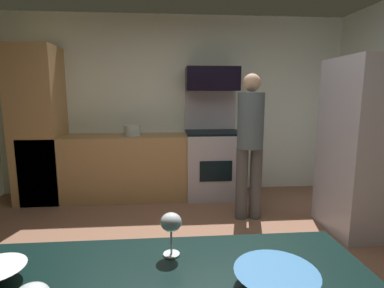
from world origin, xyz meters
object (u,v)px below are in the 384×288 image
(refrigerator, at_px, (375,147))
(person_cook, at_px, (250,140))
(microwave, at_px, (212,79))
(wine_glass_near, at_px, (171,224))
(mixing_bowl_large, at_px, (276,280))
(oven_range, at_px, (212,161))
(stock_pot, at_px, (133,130))

(refrigerator, xyz_separation_m, person_cook, (-1.23, 0.40, 0.03))
(microwave, distance_m, wine_glass_near, 3.42)
(microwave, distance_m, person_cook, 1.23)
(mixing_bowl_large, distance_m, wine_glass_near, 0.39)
(oven_range, relative_size, person_cook, 0.89)
(microwave, height_order, mixing_bowl_large, microwave)
(microwave, relative_size, mixing_bowl_large, 2.92)
(person_cook, bearing_deg, refrigerator, -18.17)
(oven_range, distance_m, person_cook, 1.01)
(oven_range, bearing_deg, stock_pot, 179.72)
(mixing_bowl_large, bearing_deg, microwave, 84.65)
(person_cook, bearing_deg, oven_range, 109.69)
(wine_glass_near, bearing_deg, refrigerator, 41.80)
(person_cook, distance_m, wine_glass_near, 2.54)
(wine_glass_near, bearing_deg, oven_range, 78.77)
(oven_range, xyz_separation_m, refrigerator, (1.54, -1.26, 0.41))
(oven_range, xyz_separation_m, wine_glass_near, (-0.64, -3.21, 0.50))
(mixing_bowl_large, xyz_separation_m, wine_glass_near, (-0.31, 0.22, 0.09))
(person_cook, xyz_separation_m, mixing_bowl_large, (-0.64, -2.57, -0.03))
(stock_pot, bearing_deg, person_cook, -31.01)
(microwave, distance_m, refrigerator, 2.18)
(person_cook, relative_size, wine_glass_near, 10.61)
(microwave, xyz_separation_m, stock_pot, (-1.13, -0.08, -0.71))
(microwave, relative_size, person_cook, 0.43)
(oven_range, xyz_separation_m, microwave, (0.00, 0.09, 1.17))
(mixing_bowl_large, distance_m, stock_pot, 3.53)
(person_cook, distance_m, mixing_bowl_large, 2.65)
(wine_glass_near, height_order, stock_pot, wine_glass_near)
(refrigerator, bearing_deg, stock_pot, 154.59)
(person_cook, relative_size, mixing_bowl_large, 6.73)
(refrigerator, xyz_separation_m, wine_glass_near, (-2.18, -1.95, 0.10))
(refrigerator, relative_size, person_cook, 1.08)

